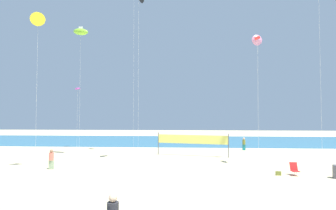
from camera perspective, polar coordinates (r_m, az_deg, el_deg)
name	(u,v)px	position (r m, az deg, el deg)	size (l,w,h in m)	color
ground_plane	(169,181)	(17.98, 0.17, -15.79)	(120.00, 120.00, 0.00)	beige
ocean_band	(179,141)	(45.81, 2.28, -7.51)	(120.00, 20.00, 0.01)	teal
beachgoer_coral_shirt	(51,159)	(23.47, -23.41, -10.34)	(0.36, 0.36, 1.55)	#99B28C
beachgoer_olive_shirt	(244,143)	(34.38, 15.73, -7.81)	(0.35, 0.35, 1.55)	#19727A
folding_beach_chair	(294,169)	(21.49, 25.12, -12.07)	(0.52, 0.65, 0.89)	red
volleyball_net	(192,140)	(28.50, 5.10, -7.43)	(7.32, 1.82, 2.40)	#4C4C51
beach_handbag	(278,173)	(21.09, 22.27, -13.20)	(0.35, 0.18, 0.28)	olive
kite_red_diamond	(257,41)	(26.82, 18.26, 12.76)	(0.65, 0.65, 11.55)	silver
kite_yellow_delta	(38,20)	(23.99, -25.75, 15.80)	(1.19, 0.89, 12.11)	silver
kite_lime_inflatable	(81,32)	(30.46, -17.96, 14.47)	(2.17, 1.47, 13.47)	silver
kite_pink_delta	(258,40)	(39.86, 18.41, 12.92)	(1.57, 0.79, 15.33)	silver
kite_magenta_diamond	(77,89)	(37.15, -18.56, 3.28)	(0.83, 0.82, 7.92)	silver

